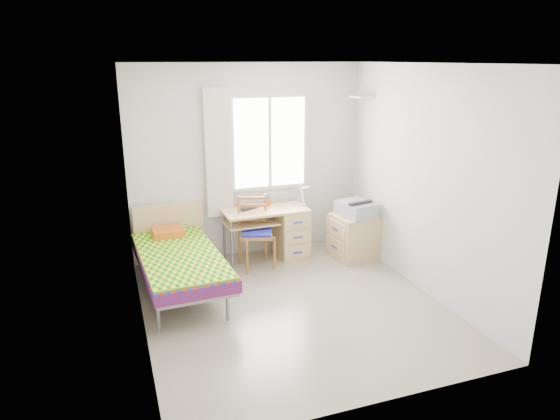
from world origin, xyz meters
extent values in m
plane|color=#BCAD93|center=(0.00, 0.00, 0.00)|extent=(3.50, 3.50, 0.00)
plane|color=white|center=(0.00, 0.00, 2.60)|extent=(3.50, 3.50, 0.00)
plane|color=silver|center=(0.00, 1.75, 1.30)|extent=(3.20, 0.00, 3.20)
plane|color=silver|center=(-1.60, 0.00, 1.30)|extent=(0.00, 3.50, 3.50)
plane|color=silver|center=(1.60, 0.00, 1.30)|extent=(0.00, 3.50, 3.50)
cube|color=white|center=(0.30, 1.73, 1.55)|extent=(1.10, 0.04, 1.30)
cube|color=white|center=(0.30, 1.72, 1.55)|extent=(1.00, 0.02, 1.20)
cube|color=white|center=(0.30, 1.72, 1.55)|extent=(0.04, 0.02, 1.20)
cube|color=beige|center=(-0.42, 1.68, 1.45)|extent=(0.35, 0.05, 1.70)
cube|color=white|center=(1.49, 1.40, 2.15)|extent=(0.20, 0.32, 0.03)
cube|color=gray|center=(-1.11, 0.78, 0.32)|extent=(0.95, 1.94, 0.06)
cube|color=#AD160B|center=(-1.11, 0.78, 0.40)|extent=(0.99, 1.96, 0.13)
cube|color=yellow|center=(-1.11, 0.76, 0.47)|extent=(0.97, 1.84, 0.03)
cube|color=tan|center=(-1.11, 1.70, 0.57)|extent=(0.91, 0.10, 0.52)
cube|color=orange|center=(-1.16, 1.43, 0.54)|extent=(0.40, 0.34, 0.09)
cylinder|color=gray|center=(-1.47, -0.06, 0.15)|extent=(0.04, 0.04, 0.30)
cylinder|color=gray|center=(-0.76, 1.63, 0.15)|extent=(0.04, 0.04, 0.30)
cube|color=tan|center=(0.13, 1.41, 0.69)|extent=(1.15, 0.55, 0.03)
cube|color=tan|center=(0.50, 1.41, 0.34)|extent=(0.41, 0.51, 0.68)
cube|color=tan|center=(-0.07, 1.41, 0.55)|extent=(0.70, 0.50, 0.02)
cylinder|color=gray|center=(-0.39, 1.20, 0.34)|extent=(0.03, 0.03, 0.68)
cylinder|color=gray|center=(-0.39, 1.62, 0.34)|extent=(0.03, 0.03, 0.68)
cube|color=#98561D|center=(-0.06, 1.19, 0.46)|extent=(0.51, 0.51, 0.04)
cube|color=navy|center=(-0.06, 1.19, 0.49)|extent=(0.48, 0.48, 0.04)
cube|color=#98561D|center=(-0.06, 1.37, 0.74)|extent=(0.36, 0.14, 0.41)
cylinder|color=#98561D|center=(-0.24, 1.01, 0.23)|extent=(0.03, 0.03, 0.46)
cylinder|color=#98561D|center=(0.12, 1.37, 0.47)|extent=(0.04, 0.04, 0.94)
cube|color=tan|center=(1.29, 1.06, 0.31)|extent=(0.62, 0.57, 0.61)
cube|color=tan|center=(1.01, 1.06, 0.45)|extent=(0.07, 0.46, 0.22)
cube|color=tan|center=(1.01, 1.06, 0.19)|extent=(0.07, 0.46, 0.22)
cube|color=#9B9FA3|center=(1.29, 1.02, 0.71)|extent=(0.50, 0.55, 0.19)
cube|color=black|center=(1.29, 1.02, 0.81)|extent=(0.39, 0.44, 0.02)
imported|color=black|center=(-0.05, 1.49, 0.72)|extent=(0.35, 0.31, 0.02)
cylinder|color=orange|center=(0.22, 1.57, 0.75)|extent=(0.09, 0.09, 0.09)
cylinder|color=white|center=(0.67, 1.43, 0.72)|extent=(0.09, 0.09, 0.03)
cylinder|color=white|center=(0.67, 1.43, 0.85)|extent=(0.02, 0.11, 0.24)
cylinder|color=white|center=(0.65, 1.35, 0.98)|extent=(0.12, 0.21, 0.10)
cone|color=white|center=(0.57, 1.25, 1.00)|extent=(0.13, 0.14, 0.11)
imported|color=gray|center=(-0.11, 1.44, 0.59)|extent=(0.21, 0.24, 0.01)
camera|label=1|loc=(-1.79, -4.67, 2.65)|focal=32.00mm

